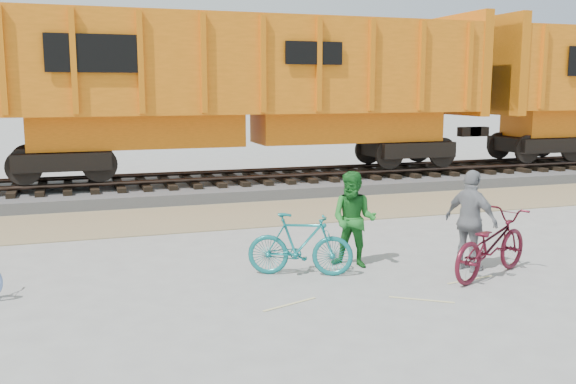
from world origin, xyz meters
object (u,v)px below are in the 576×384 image
person_woman (471,221)px  hopper_car_center (248,85)px  person_man (354,220)px  bicycle_maroon (491,244)px  bicycle_teal (300,244)px

person_woman → hopper_car_center: bearing=-12.2°
hopper_car_center → person_man: size_ratio=8.84×
person_man → person_woman: size_ratio=0.97×
person_man → bicycle_maroon: bearing=5.0°
bicycle_teal → bicycle_maroon: (2.79, -1.00, 0.02)m
hopper_car_center → person_man: bearing=-93.0°
bicycle_teal → person_woman: (2.69, -0.60, 0.32)m
bicycle_maroon → person_woman: size_ratio=1.20×
hopper_car_center → person_woman: (1.25, -9.13, -2.19)m
hopper_car_center → bicycle_maroon: hopper_car_center is taller
bicycle_maroon → person_man: bearing=31.6°
hopper_car_center → person_man: 8.63m
hopper_car_center → person_woman: size_ratio=8.54×
bicycle_maroon → person_man: size_ratio=1.24×
bicycle_maroon → person_woman: bearing=-10.5°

